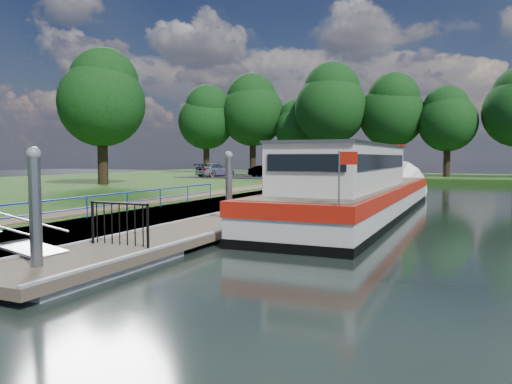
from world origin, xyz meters
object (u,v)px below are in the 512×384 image
at_px(car_c, 215,170).
at_px(car_a, 283,171).
at_px(barge, 362,192).
at_px(car_d, 288,169).
at_px(pontoon, 273,212).
at_px(car_b, 266,171).

bearing_deg(car_c, car_a, -145.29).
height_order(barge, car_a, barge).
relative_size(car_a, car_d, 0.72).
xyz_separation_m(pontoon, barge, (3.60, 2.23, 0.90)).
relative_size(barge, car_d, 4.56).
bearing_deg(barge, car_b, 123.57).
xyz_separation_m(car_b, car_d, (0.62, 4.60, 0.11)).
xyz_separation_m(car_c, car_d, (5.63, 5.39, 0.01)).
bearing_deg(car_c, barge, 148.45).
height_order(pontoon, barge, barge).
bearing_deg(car_c, car_d, -121.25).
bearing_deg(car_b, car_a, -36.77).
distance_m(barge, car_d, 28.08).
distance_m(pontoon, car_d, 28.75).
relative_size(pontoon, car_c, 6.81).
height_order(pontoon, car_d, car_d).
bearing_deg(barge, car_a, 119.33).
bearing_deg(barge, car_c, 133.44).
xyz_separation_m(car_a, car_b, (-1.26, -1.45, -0.03)).
relative_size(car_c, car_d, 0.95).
relative_size(pontoon, car_d, 6.46).
bearing_deg(car_b, car_d, -3.56).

